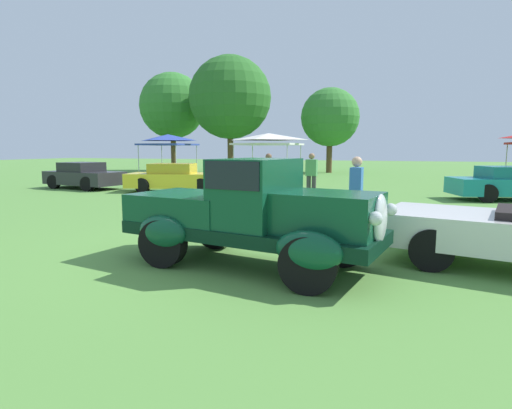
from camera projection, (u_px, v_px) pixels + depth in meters
The scene contains 12 objects.
ground_plane at pixel (223, 254), 7.34m from camera, with size 120.00×120.00×0.00m, color #568C3D.
feature_pickup_truck at pixel (252, 212), 6.49m from camera, with size 4.34×2.37×1.70m.
show_car_charcoal at pixel (83, 176), 19.37m from camera, with size 4.08×2.31×1.22m.
show_car_yellow at pixel (176, 178), 17.90m from camera, with size 4.44×2.69×1.22m.
spectator_near_truck at pixel (356, 193), 8.82m from camera, with size 0.25×0.41×1.69m.
spectator_by_row at pixel (311, 174), 15.27m from camera, with size 0.41×0.26×1.69m.
spectator_far_side at pixel (269, 176), 14.52m from camera, with size 0.46×0.44×1.69m.
canopy_tent_left_field at pixel (168, 139), 25.01m from camera, with size 2.80×2.80×2.71m.
canopy_tent_center_field at pixel (268, 138), 23.16m from camera, with size 3.33×3.33×2.71m.
treeline_far_left at pixel (172, 106), 34.35m from camera, with size 5.38×5.38×8.07m.
treeline_mid_left at pixel (230, 98), 30.90m from camera, with size 6.13×6.13×8.70m.
treeline_center at pixel (330, 117), 31.71m from camera, with size 4.45×4.45×6.46m.
Camera 1 is at (2.95, -6.54, 1.85)m, focal length 29.13 mm.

